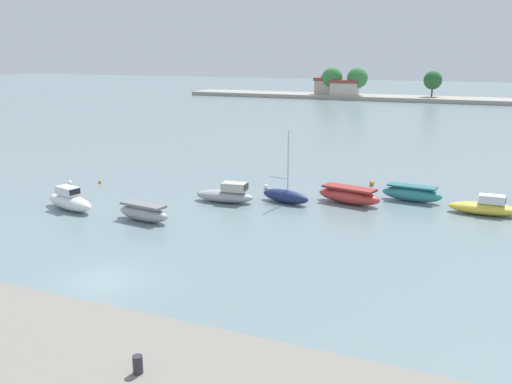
{
  "coord_description": "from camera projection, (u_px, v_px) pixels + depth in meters",
  "views": [
    {
      "loc": [
        16.46,
        -19.85,
        10.64
      ],
      "look_at": [
        1.57,
        15.01,
        1.06
      ],
      "focal_mm": 39.04,
      "sensor_mm": 36.0,
      "label": 1
    }
  ],
  "objects": [
    {
      "name": "mooring_buoy_1",
      "position": [
        100.0,
        182.0,
        46.32
      ],
      "size": [
        0.26,
        0.26,
        0.26
      ],
      "primitive_type": "sphere",
      "color": "orange",
      "rests_on": "ground"
    },
    {
      "name": "moored_boat_5",
      "position": [
        412.0,
        194.0,
        40.65
      ],
      "size": [
        4.46,
        1.67,
        1.17
      ],
      "rotation": [
        0.0,
        0.0,
        -0.1
      ],
      "color": "teal",
      "rests_on": "ground"
    },
    {
      "name": "mooring_buoy_2",
      "position": [
        266.0,
        187.0,
        44.28
      ],
      "size": [
        0.39,
        0.39,
        0.39
      ],
      "primitive_type": "sphere",
      "color": "white",
      "rests_on": "ground"
    },
    {
      "name": "moored_boat_0",
      "position": [
        70.0,
        201.0,
        38.48
      ],
      "size": [
        4.89,
        2.62,
        1.6
      ],
      "rotation": [
        0.0,
        0.0,
        -0.28
      ],
      "color": "white",
      "rests_on": "ground"
    },
    {
      "name": "ground_plane",
      "position": [
        103.0,
        281.0,
        26.58
      ],
      "size": [
        400.0,
        400.0,
        0.0
      ],
      "primitive_type": "plane",
      "color": "slate"
    },
    {
      "name": "moored_boat_1",
      "position": [
        144.0,
        213.0,
        35.92
      ],
      "size": [
        4.09,
        1.73,
        1.15
      ],
      "rotation": [
        0.0,
        0.0,
        -0.14
      ],
      "color": "#9E9EA3",
      "rests_on": "ground"
    },
    {
      "name": "moored_boat_2",
      "position": [
        226.0,
        194.0,
        40.4
      ],
      "size": [
        4.51,
        1.94,
        1.49
      ],
      "rotation": [
        0.0,
        0.0,
        0.1
      ],
      "color": "#9E9EA3",
      "rests_on": "ground"
    },
    {
      "name": "moored_boat_3",
      "position": [
        285.0,
        196.0,
        40.24
      ],
      "size": [
        4.0,
        1.99,
        5.29
      ],
      "rotation": [
        0.0,
        0.0,
        -0.25
      ],
      "color": "navy",
      "rests_on": "ground"
    },
    {
      "name": "moored_boat_6",
      "position": [
        485.0,
        207.0,
        37.33
      ],
      "size": [
        4.69,
        1.63,
        1.37
      ],
      "rotation": [
        0.0,
        0.0,
        0.02
      ],
      "color": "yellow",
      "rests_on": "ground"
    },
    {
      "name": "mooring_buoy_3",
      "position": [
        70.0,
        183.0,
        45.6
      ],
      "size": [
        0.39,
        0.39,
        0.39
      ],
      "primitive_type": "sphere",
      "color": "white",
      "rests_on": "ground"
    },
    {
      "name": "mooring_buoy_4",
      "position": [
        372.0,
        183.0,
        45.41
      ],
      "size": [
        0.42,
        0.42,
        0.42
      ],
      "primitive_type": "sphere",
      "color": "orange",
      "rests_on": "ground"
    },
    {
      "name": "mooring_bollard",
      "position": [
        138.0,
        365.0,
        14.87
      ],
      "size": [
        0.28,
        0.28,
        0.51
      ],
      "primitive_type": "cylinder",
      "color": "#2D2D33",
      "rests_on": "seawall_embankment"
    },
    {
      "name": "moored_boat_4",
      "position": [
        349.0,
        195.0,
        40.06
      ],
      "size": [
        5.01,
        2.5,
        1.21
      ],
      "rotation": [
        0.0,
        0.0,
        -0.22
      ],
      "color": "#C63833",
      "rests_on": "ground"
    },
    {
      "name": "distant_shoreline",
      "position": [
        411.0,
        93.0,
        123.9
      ],
      "size": [
        108.32,
        9.92,
        7.18
      ],
      "color": "#9E998C",
      "rests_on": "ground"
    }
  ]
}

